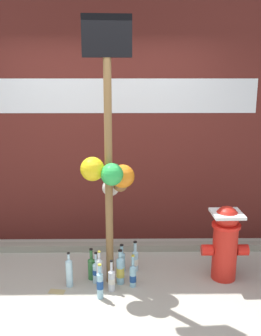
{
  "coord_description": "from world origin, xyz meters",
  "views": [
    {
      "loc": [
        0.26,
        -2.96,
        2.04
      ],
      "look_at": [
        0.3,
        0.49,
        1.19
      ],
      "focal_mm": 40.24,
      "sensor_mm": 36.0,
      "label": 1
    }
  ],
  "objects_px": {
    "bottle_5": "(91,267)",
    "bottle_9": "(100,284)",
    "bottle_6": "(96,271)",
    "bottle_2": "(120,270)",
    "fire_hydrant": "(225,241)",
    "bottle_8": "(100,272)",
    "memorial_post": "(109,150)",
    "bottle_1": "(133,275)",
    "bottle_0": "(69,272)",
    "bottle_3": "(112,279)",
    "bottle_7": "(135,259)",
    "bottle_4": "(122,260)"
  },
  "relations": [
    {
      "from": "memorial_post",
      "to": "bottle_5",
      "type": "bearing_deg",
      "value": 165.51
    },
    {
      "from": "memorial_post",
      "to": "bottle_9",
      "type": "height_order",
      "value": "memorial_post"
    },
    {
      "from": "bottle_7",
      "to": "memorial_post",
      "type": "bearing_deg",
      "value": -138.25
    },
    {
      "from": "fire_hydrant",
      "to": "bottle_9",
      "type": "height_order",
      "value": "fire_hydrant"
    },
    {
      "from": "memorial_post",
      "to": "bottle_2",
      "type": "height_order",
      "value": "memorial_post"
    },
    {
      "from": "memorial_post",
      "to": "bottle_5",
      "type": "height_order",
      "value": "memorial_post"
    },
    {
      "from": "bottle_4",
      "to": "bottle_5",
      "type": "relative_size",
      "value": 0.91
    },
    {
      "from": "bottle_2",
      "to": "bottle_4",
      "type": "distance_m",
      "value": 0.25
    },
    {
      "from": "bottle_3",
      "to": "bottle_5",
      "type": "bearing_deg",
      "value": 134.42
    },
    {
      "from": "bottle_2",
      "to": "bottle_6",
      "type": "height_order",
      "value": "bottle_2"
    },
    {
      "from": "bottle_8",
      "to": "bottle_9",
      "type": "xyz_separation_m",
      "value": [
        0.02,
        -0.18,
        -0.02
      ]
    },
    {
      "from": "memorial_post",
      "to": "bottle_1",
      "type": "xyz_separation_m",
      "value": [
        0.22,
        -0.1,
        -1.24
      ]
    },
    {
      "from": "bottle_1",
      "to": "bottle_2",
      "type": "height_order",
      "value": "bottle_2"
    },
    {
      "from": "bottle_6",
      "to": "bottle_7",
      "type": "relative_size",
      "value": 0.99
    },
    {
      "from": "bottle_0",
      "to": "bottle_4",
      "type": "distance_m",
      "value": 0.59
    },
    {
      "from": "bottle_2",
      "to": "bottle_4",
      "type": "xyz_separation_m",
      "value": [
        0.01,
        0.25,
        -0.02
      ]
    },
    {
      "from": "bottle_2",
      "to": "bottle_7",
      "type": "height_order",
      "value": "bottle_2"
    },
    {
      "from": "bottle_2",
      "to": "bottle_9",
      "type": "bearing_deg",
      "value": -125.49
    },
    {
      "from": "bottle_3",
      "to": "bottle_9",
      "type": "relative_size",
      "value": 0.91
    },
    {
      "from": "fire_hydrant",
      "to": "bottle_2",
      "type": "relative_size",
      "value": 2.16
    },
    {
      "from": "bottle_1",
      "to": "bottle_8",
      "type": "xyz_separation_m",
      "value": [
        -0.33,
        -0.02,
        0.05
      ]
    },
    {
      "from": "bottle_8",
      "to": "bottle_2",
      "type": "bearing_deg",
      "value": 22.15
    },
    {
      "from": "bottle_8",
      "to": "bottle_9",
      "type": "height_order",
      "value": "bottle_8"
    },
    {
      "from": "bottle_8",
      "to": "bottle_4",
      "type": "bearing_deg",
      "value": 56.98
    },
    {
      "from": "bottle_4",
      "to": "bottle_7",
      "type": "xyz_separation_m",
      "value": [
        0.14,
        0.01,
        0.0
      ]
    },
    {
      "from": "bottle_4",
      "to": "bottle_8",
      "type": "distance_m",
      "value": 0.39
    },
    {
      "from": "fire_hydrant",
      "to": "bottle_9",
      "type": "xyz_separation_m",
      "value": [
        -1.25,
        -0.35,
        -0.26
      ]
    },
    {
      "from": "bottle_0",
      "to": "bottle_4",
      "type": "xyz_separation_m",
      "value": [
        0.52,
        0.29,
        -0.03
      ]
    },
    {
      "from": "bottle_0",
      "to": "bottle_3",
      "type": "height_order",
      "value": "bottle_0"
    },
    {
      "from": "fire_hydrant",
      "to": "bottle_8",
      "type": "relative_size",
      "value": 1.99
    },
    {
      "from": "fire_hydrant",
      "to": "bottle_7",
      "type": "distance_m",
      "value": 0.97
    },
    {
      "from": "bottle_2",
      "to": "bottle_9",
      "type": "xyz_separation_m",
      "value": [
        -0.19,
        -0.26,
        -0.0
      ]
    },
    {
      "from": "bottle_5",
      "to": "bottle_8",
      "type": "height_order",
      "value": "bottle_8"
    },
    {
      "from": "bottle_7",
      "to": "fire_hydrant",
      "type": "bearing_deg",
      "value": -10.19
    },
    {
      "from": "bottle_5",
      "to": "bottle_6",
      "type": "xyz_separation_m",
      "value": [
        0.05,
        -0.07,
        -0.01
      ]
    },
    {
      "from": "bottle_1",
      "to": "bottle_5",
      "type": "xyz_separation_m",
      "value": [
        -0.42,
        0.15,
        0.01
      ]
    },
    {
      "from": "memorial_post",
      "to": "bottle_7",
      "type": "xyz_separation_m",
      "value": [
        0.25,
        0.22,
        -1.24
      ]
    },
    {
      "from": "bottle_1",
      "to": "bottle_2",
      "type": "bearing_deg",
      "value": 154.06
    },
    {
      "from": "bottle_0",
      "to": "bottle_6",
      "type": "xyz_separation_m",
      "value": [
        0.26,
        0.06,
        -0.03
      ]
    },
    {
      "from": "bottle_5",
      "to": "bottle_9",
      "type": "bearing_deg",
      "value": -72.26
    },
    {
      "from": "bottle_0",
      "to": "bottle_3",
      "type": "relative_size",
      "value": 1.13
    },
    {
      "from": "bottle_7",
      "to": "bottle_5",
      "type": "bearing_deg",
      "value": -159.44
    },
    {
      "from": "memorial_post",
      "to": "bottle_4",
      "type": "distance_m",
      "value": 1.26
    },
    {
      "from": "bottle_5",
      "to": "bottle_9",
      "type": "xyz_separation_m",
      "value": [
        0.11,
        -0.35,
        0.01
      ]
    },
    {
      "from": "memorial_post",
      "to": "bottle_2",
      "type": "relative_size",
      "value": 7.06
    },
    {
      "from": "bottle_1",
      "to": "bottle_0",
      "type": "bearing_deg",
      "value": 178.93
    },
    {
      "from": "bottle_1",
      "to": "bottle_3",
      "type": "bearing_deg",
      "value": -161.15
    },
    {
      "from": "bottle_1",
      "to": "bottle_7",
      "type": "distance_m",
      "value": 0.32
    },
    {
      "from": "bottle_1",
      "to": "bottle_4",
      "type": "height_order",
      "value": "bottle_1"
    },
    {
      "from": "bottle_1",
      "to": "bottle_5",
      "type": "height_order",
      "value": "bottle_1"
    }
  ]
}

